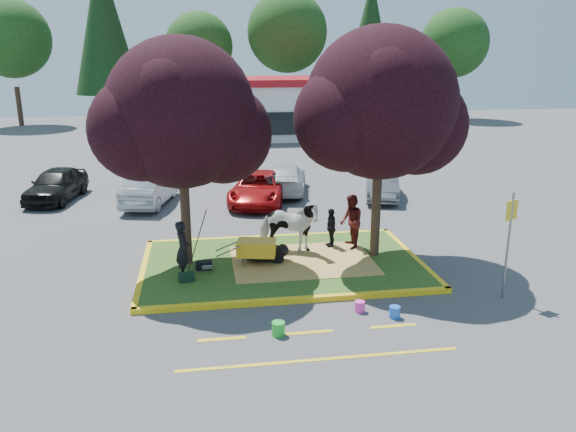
{
  "coord_description": "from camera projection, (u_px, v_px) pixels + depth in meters",
  "views": [
    {
      "loc": [
        -2.3,
        -15.57,
        6.13
      ],
      "look_at": [
        0.24,
        0.5,
        1.43
      ],
      "focal_mm": 35.0,
      "sensor_mm": 36.0,
      "label": 1
    }
  ],
  "objects": [
    {
      "name": "gear_bag_dark",
      "position": [
        204.0,
        265.0,
        16.17
      ],
      "size": [
        0.48,
        0.27,
        0.24
      ],
      "primitive_type": "cube",
      "rotation": [
        0.0,
        0.0,
        -0.03
      ],
      "color": "black",
      "rests_on": "median_island"
    },
    {
      "name": "sign_post",
      "position": [
        509.0,
        233.0,
        14.2
      ],
      "size": [
        0.38,
        0.17,
        2.83
      ],
      "rotation": [
        0.0,
        0.0,
        0.38
      ],
      "color": "slate",
      "rests_on": "ground"
    },
    {
      "name": "tree_purple_left",
      "position": [
        181.0,
        120.0,
        15.56
      ],
      "size": [
        5.06,
        4.2,
        6.51
      ],
      "color": "black",
      "rests_on": "median_island"
    },
    {
      "name": "bucket_green",
      "position": [
        278.0,
        329.0,
        12.68
      ],
      "size": [
        0.36,
        0.36,
        0.32
      ],
      "primitive_type": "cylinder",
      "rotation": [
        0.0,
        0.0,
        -0.25
      ],
      "color": "green",
      "rests_on": "ground"
    },
    {
      "name": "curb_right",
      "position": [
        412.0,
        257.0,
        17.41
      ],
      "size": [
        0.16,
        5.3,
        0.15
      ],
      "primitive_type": "cube",
      "color": "yellow",
      "rests_on": "ground"
    },
    {
      "name": "wheelbarrow",
      "position": [
        257.0,
        248.0,
        16.39
      ],
      "size": [
        2.01,
        0.89,
        0.76
      ],
      "rotation": [
        0.0,
        0.0,
        -0.22
      ],
      "color": "black",
      "rests_on": "median_island"
    },
    {
      "name": "retail_building",
      "position": [
        255.0,
        107.0,
        43.05
      ],
      "size": [
        20.4,
        8.4,
        4.4
      ],
      "color": "silver",
      "rests_on": "ground"
    },
    {
      "name": "curb_near",
      "position": [
        297.0,
        300.0,
        14.36
      ],
      "size": [
        8.3,
        0.16,
        0.15
      ],
      "primitive_type": "cube",
      "color": "yellow",
      "rests_on": "ground"
    },
    {
      "name": "treeline",
      "position": [
        235.0,
        36.0,
        50.55
      ],
      "size": [
        46.58,
        7.8,
        14.63
      ],
      "color": "black",
      "rests_on": "ground"
    },
    {
      "name": "car_white",
      "position": [
        285.0,
        179.0,
        25.68
      ],
      "size": [
        2.68,
        4.73,
        1.29
      ],
      "primitive_type": "imported",
      "rotation": [
        0.0,
        0.0,
        2.94
      ],
      "color": "silver",
      "rests_on": "ground"
    },
    {
      "name": "visitor_a",
      "position": [
        351.0,
        222.0,
        17.81
      ],
      "size": [
        0.67,
        0.85,
        1.73
      ],
      "primitive_type": "imported",
      "rotation": [
        0.0,
        0.0,
        -1.56
      ],
      "color": "#441313",
      "rests_on": "median_island"
    },
    {
      "name": "cow",
      "position": [
        288.0,
        227.0,
        17.39
      ],
      "size": [
        2.14,
        1.53,
        1.65
      ],
      "primitive_type": "imported",
      "rotation": [
        0.0,
        0.0,
        1.2
      ],
      "color": "white",
      "rests_on": "median_island"
    },
    {
      "name": "fire_lane_stripe_b",
      "position": [
        310.0,
        332.0,
        12.84
      ],
      "size": [
        1.1,
        0.12,
        0.01
      ],
      "primitive_type": "cube",
      "color": "yellow",
      "rests_on": "ground"
    },
    {
      "name": "gear_bag_green",
      "position": [
        186.0,
        277.0,
        15.34
      ],
      "size": [
        0.46,
        0.34,
        0.22
      ],
      "primitive_type": "cube",
      "rotation": [
        0.0,
        0.0,
        0.21
      ],
      "color": "black",
      "rests_on": "median_island"
    },
    {
      "name": "straw_bedding",
      "position": [
        302.0,
        261.0,
        16.87
      ],
      "size": [
        4.2,
        3.0,
        0.01
      ],
      "primitive_type": "cube",
      "color": "tan",
      "rests_on": "median_island"
    },
    {
      "name": "car_red",
      "position": [
        259.0,
        188.0,
        23.87
      ],
      "size": [
        3.29,
        5.09,
        1.3
      ],
      "primitive_type": "imported",
      "rotation": [
        0.0,
        0.0,
        -0.26
      ],
      "color": "#A50D0F",
      "rests_on": "ground"
    },
    {
      "name": "bucket_pink",
      "position": [
        360.0,
        306.0,
        13.85
      ],
      "size": [
        0.32,
        0.32,
        0.27
      ],
      "primitive_type": "cylinder",
      "rotation": [
        0.0,
        0.0,
        0.29
      ],
      "color": "#FF38BB",
      "rests_on": "ground"
    },
    {
      "name": "visitor_b",
      "position": [
        331.0,
        228.0,
        17.96
      ],
      "size": [
        0.36,
        0.76,
        1.27
      ],
      "primitive_type": "imported",
      "rotation": [
        0.0,
        0.0,
        -1.51
      ],
      "color": "black",
      "rests_on": "median_island"
    },
    {
      "name": "fire_lane_long",
      "position": [
        321.0,
        359.0,
        11.7
      ],
      "size": [
        6.0,
        0.1,
        0.01
      ],
      "primitive_type": "cube",
      "color": "yellow",
      "rests_on": "ground"
    },
    {
      "name": "curb_far",
      "position": [
        272.0,
        237.0,
        19.25
      ],
      "size": [
        8.3,
        0.16,
        0.15
      ],
      "primitive_type": "cube",
      "color": "yellow",
      "rests_on": "ground"
    },
    {
      "name": "median_island",
      "position": [
        283.0,
        264.0,
        16.8
      ],
      "size": [
        8.0,
        5.0,
        0.15
      ],
      "primitive_type": "cube",
      "color": "#2C4C17",
      "rests_on": "ground"
    },
    {
      "name": "car_silver",
      "position": [
        150.0,
        189.0,
        23.59
      ],
      "size": [
        2.3,
        4.34,
        1.36
      ],
      "primitive_type": "imported",
      "rotation": [
        0.0,
        0.0,
        2.92
      ],
      "color": "#94979C",
      "rests_on": "ground"
    },
    {
      "name": "fire_lane_stripe_c",
      "position": [
        393.0,
        326.0,
        13.14
      ],
      "size": [
        1.1,
        0.12,
        0.01
      ],
      "primitive_type": "cube",
      "color": "yellow",
      "rests_on": "ground"
    },
    {
      "name": "fire_lane_stripe_a",
      "position": [
        222.0,
        339.0,
        12.54
      ],
      "size": [
        1.1,
        0.12,
        0.01
      ],
      "primitive_type": "cube",
      "color": "yellow",
      "rests_on": "ground"
    },
    {
      "name": "tree_purple_right",
      "position": [
        381.0,
        111.0,
        16.17
      ],
      "size": [
        5.3,
        4.4,
        6.82
      ],
      "color": "black",
      "rests_on": "median_island"
    },
    {
      "name": "ground",
      "position": [
        283.0,
        267.0,
        16.82
      ],
      "size": [
        90.0,
        90.0,
        0.0
      ],
      "primitive_type": "plane",
      "color": "#424244",
      "rests_on": "ground"
    },
    {
      "name": "calf",
      "position": [
        262.0,
        252.0,
        16.78
      ],
      "size": [
        1.38,
        0.89,
        0.56
      ],
      "primitive_type": "ellipsoid",
      "rotation": [
        0.0,
        0.0,
        0.13
      ],
      "color": "black",
      "rests_on": "median_island"
    },
    {
      "name": "car_black",
      "position": [
        56.0,
        184.0,
        24.28
      ],
      "size": [
        2.33,
        4.36,
        1.41
      ],
      "primitive_type": "imported",
      "rotation": [
        0.0,
        0.0,
        -0.17
      ],
      "color": "black",
      "rests_on": "ground"
    },
    {
      "name": "bucket_blue",
      "position": [
        395.0,
        312.0,
        13.53
      ],
      "size": [
        0.35,
        0.35,
        0.29
      ],
      "primitive_type": "cylinder",
      "rotation": [
        0.0,
        0.0,
        -0.41
      ],
      "color": "blue",
      "rests_on": "ground"
    },
    {
      "name": "handler",
      "position": [
        183.0,
        249.0,
        15.49
      ],
      "size": [
        0.48,
        0.65,
        1.61
      ],
      "primitive_type": "imported",
      "rotation": [
        0.0,
        0.0,
        1.75
      ],
      "color": "black",
      "rests_on": "median_island"
    },
    {
      "name": "curb_left",
      "position": [
        143.0,
        272.0,
        16.19
      ],
      "size": [
        0.16,
        5.3,
        0.15
      ],
      "primitive_type": "cube",
      "color": "yellow",
      "rests_on": "ground"
    },
    {
      "name": "car_grey",
      "position": [
        382.0,
        184.0,
        24.71
      ],
      "size": [
        2.37,
        4.1,
        1.28
      ],
      "primitive_type": "imported",
      "rotation": [
        0.0,
        0.0,
        -0.28
      ],
      "color": "#595C61",
      "rests_on": "ground"
    }
  ]
}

